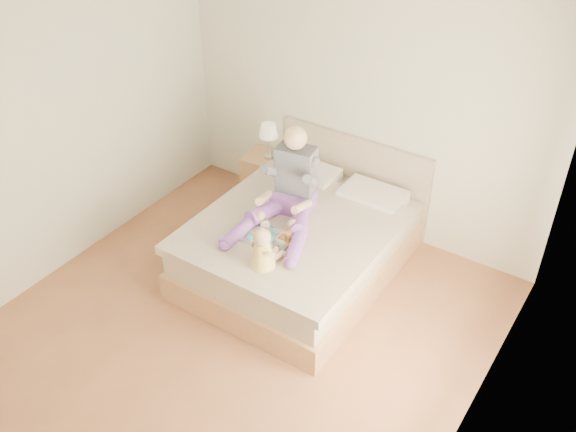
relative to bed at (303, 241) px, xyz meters
The scene contains 7 objects.
room 1.61m from the bed, 85.70° to the right, with size 4.02×4.22×2.71m.
bed is the anchor object (origin of this frame).
nightstand 1.28m from the bed, 141.63° to the left, with size 0.49×0.45×0.55m.
lamp 1.35m from the bed, 140.34° to the left, with size 0.20×0.20×0.41m.
adult 0.57m from the bed, 150.42° to the right, with size 0.76×1.12×0.88m.
tray 0.57m from the bed, 97.70° to the right, with size 0.43×0.34×0.12m.
baby 0.91m from the bed, 83.00° to the right, with size 0.24×0.33×0.37m.
Camera 1 is at (2.59, -3.08, 4.12)m, focal length 40.00 mm.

